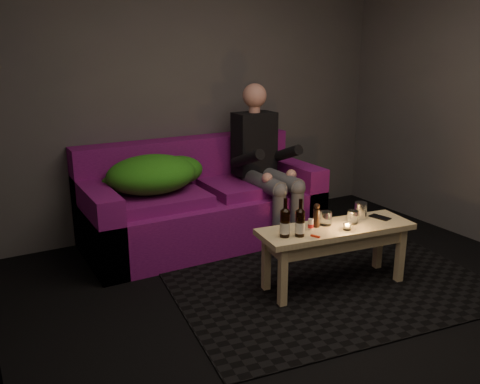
{
  "coord_description": "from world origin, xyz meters",
  "views": [
    {
      "loc": [
        -2.04,
        -2.17,
        1.73
      ],
      "look_at": [
        -0.09,
        1.28,
        0.58
      ],
      "focal_mm": 38.0,
      "sensor_mm": 36.0,
      "label": 1
    }
  ],
  "objects_px": {
    "sofa": "(201,206)",
    "coffee_table": "(336,237)",
    "beer_bottle_b": "(300,223)",
    "steel_cup": "(361,210)",
    "person": "(264,160)",
    "beer_bottle_a": "(285,223)"
  },
  "relations": [
    {
      "from": "sofa",
      "to": "person",
      "type": "height_order",
      "value": "person"
    },
    {
      "from": "person",
      "to": "beer_bottle_b",
      "type": "xyz_separation_m",
      "value": [
        -0.45,
        -1.19,
        -0.15
      ]
    },
    {
      "from": "person",
      "to": "beer_bottle_b",
      "type": "bearing_deg",
      "value": -110.81
    },
    {
      "from": "sofa",
      "to": "person",
      "type": "relative_size",
      "value": 1.5
    },
    {
      "from": "beer_bottle_b",
      "to": "coffee_table",
      "type": "bearing_deg",
      "value": 4.69
    },
    {
      "from": "beer_bottle_b",
      "to": "steel_cup",
      "type": "xyz_separation_m",
      "value": [
        0.62,
        0.08,
        -0.04
      ]
    },
    {
      "from": "sofa",
      "to": "beer_bottle_a",
      "type": "xyz_separation_m",
      "value": [
        0.02,
        -1.32,
        0.25
      ]
    },
    {
      "from": "steel_cup",
      "to": "coffee_table",
      "type": "bearing_deg",
      "value": -169.84
    },
    {
      "from": "beer_bottle_b",
      "to": "person",
      "type": "bearing_deg",
      "value": 69.19
    },
    {
      "from": "person",
      "to": "steel_cup",
      "type": "xyz_separation_m",
      "value": [
        0.17,
        -1.11,
        -0.19
      ]
    },
    {
      "from": "person",
      "to": "beer_bottle_a",
      "type": "height_order",
      "value": "person"
    },
    {
      "from": "person",
      "to": "beer_bottle_b",
      "type": "relative_size",
      "value": 5.27
    },
    {
      "from": "beer_bottle_a",
      "to": "steel_cup",
      "type": "distance_m",
      "value": 0.71
    },
    {
      "from": "sofa",
      "to": "beer_bottle_a",
      "type": "height_order",
      "value": "sofa"
    },
    {
      "from": "sofa",
      "to": "steel_cup",
      "type": "distance_m",
      "value": 1.49
    },
    {
      "from": "sofa",
      "to": "coffee_table",
      "type": "xyz_separation_m",
      "value": [
        0.46,
        -1.33,
        0.06
      ]
    },
    {
      "from": "beer_bottle_a",
      "to": "beer_bottle_b",
      "type": "bearing_deg",
      "value": -23.27
    },
    {
      "from": "person",
      "to": "beer_bottle_a",
      "type": "relative_size",
      "value": 5.09
    },
    {
      "from": "person",
      "to": "steel_cup",
      "type": "height_order",
      "value": "person"
    },
    {
      "from": "person",
      "to": "coffee_table",
      "type": "height_order",
      "value": "person"
    },
    {
      "from": "coffee_table",
      "to": "steel_cup",
      "type": "xyz_separation_m",
      "value": [
        0.27,
        0.05,
        0.15
      ]
    },
    {
      "from": "beer_bottle_a",
      "to": "coffee_table",
      "type": "bearing_deg",
      "value": -1.68
    }
  ]
}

